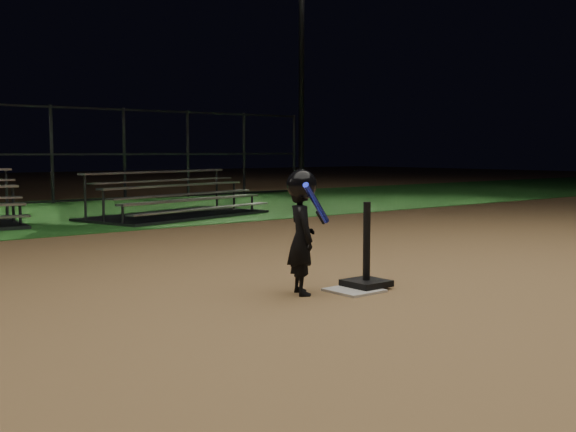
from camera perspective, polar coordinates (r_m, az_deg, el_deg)
The scene contains 7 objects.
ground at distance 6.75m, azimuth 5.39°, elevation -6.11°, with size 80.00×80.00×0.00m, color #997145.
grass_strip at distance 15.49m, azimuth -21.49°, elevation 0.00°, with size 60.00×8.00×0.01m, color #205C1E.
home_plate at distance 6.75m, azimuth 5.39°, elevation -6.01°, with size 0.45×0.45×0.02m, color beige.
batting_tee at distance 6.88m, azimuth 6.37°, elevation -4.41°, with size 0.38×0.38×0.82m.
child_batter at distance 6.51m, azimuth 1.12°, elevation -1.01°, with size 0.51×0.52×1.16m.
bleacher_right at distance 14.39m, azimuth -9.01°, elevation 0.67°, with size 4.12×2.73×0.93m.
light_pole_right at distance 26.01m, azimuth 1.19°, elevation 13.26°, with size 0.90×0.53×8.30m.
Camera 1 is at (-4.64, -4.72, 1.33)m, focal length 43.88 mm.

